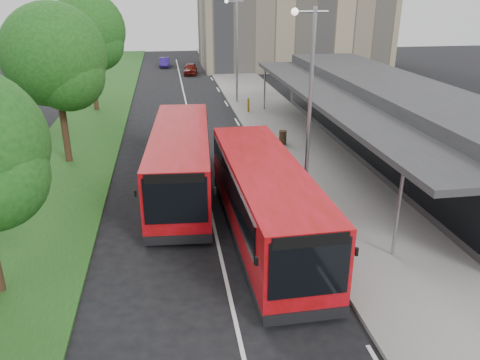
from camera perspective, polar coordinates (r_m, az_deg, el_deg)
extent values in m
plane|color=black|center=(18.38, -3.09, -6.13)|extent=(120.00, 120.00, 0.00)
cube|color=gray|center=(37.90, 2.81, 8.89)|extent=(5.00, 80.00, 0.15)
cube|color=#1E4416|center=(37.55, -17.21, 7.77)|extent=(5.00, 80.00, 0.10)
cube|color=silver|center=(32.35, -5.92, 6.38)|extent=(0.12, 70.00, 0.01)
cube|color=silver|center=(17.27, 8.71, -8.35)|extent=(0.12, 2.00, 0.01)
cube|color=silver|center=(22.45, 4.23, -0.73)|extent=(0.12, 2.00, 0.01)
cube|color=silver|center=(27.95, 1.48, 3.97)|extent=(0.12, 2.00, 0.01)
cube|color=silver|center=(33.63, -0.36, 7.10)|extent=(0.12, 2.00, 0.01)
cube|color=silver|center=(39.40, -1.69, 9.32)|extent=(0.12, 2.00, 0.01)
cube|color=silver|center=(45.24, -2.68, 10.96)|extent=(0.12, 2.00, 0.01)
cube|color=silver|center=(51.11, -3.46, 12.22)|extent=(0.12, 2.00, 0.01)
cube|color=silver|center=(57.01, -4.08, 13.23)|extent=(0.12, 2.00, 0.01)
cube|color=silver|center=(62.92, -4.58, 14.04)|extent=(0.12, 2.00, 0.01)
cube|color=#2C2C2F|center=(28.00, 18.11, 7.17)|extent=(5.00, 26.00, 4.00)
cube|color=black|center=(27.07, 13.21, 6.31)|extent=(0.06, 24.00, 2.20)
cube|color=#2C2C2F|center=(26.22, 10.90, 9.83)|extent=(2.80, 26.00, 0.25)
cylinder|color=gray|center=(16.65, 18.66, -4.14)|extent=(0.12, 0.12, 3.30)
cylinder|color=gray|center=(36.59, 3.02, 10.94)|extent=(0.12, 0.12, 3.30)
cylinder|color=#332214|center=(26.56, -20.61, 6.14)|extent=(0.36, 0.36, 4.06)
sphere|color=#144813|center=(25.89, -21.72, 13.99)|extent=(5.16, 5.16, 5.16)
sphere|color=#144813|center=(25.50, -20.27, 11.97)|extent=(3.69, 3.69, 3.69)
sphere|color=#144813|center=(26.56, -22.38, 12.65)|extent=(4.06, 4.06, 4.06)
cylinder|color=#332214|center=(38.10, -17.38, 11.18)|extent=(0.36, 0.36, 4.29)
sphere|color=#144813|center=(37.63, -18.08, 17.00)|extent=(5.46, 5.46, 5.46)
sphere|color=#144813|center=(37.23, -17.04, 15.56)|extent=(3.90, 3.90, 3.90)
sphere|color=#144813|center=(38.25, -18.61, 15.97)|extent=(4.29, 4.29, 4.29)
cylinder|color=gray|center=(19.55, 8.49, 8.44)|extent=(0.16, 0.16, 8.00)
cylinder|color=gray|center=(18.98, 8.55, 19.65)|extent=(1.40, 0.10, 0.10)
sphere|color=silver|center=(18.81, 6.69, 19.71)|extent=(0.28, 0.28, 0.28)
cylinder|color=gray|center=(38.83, -0.39, 15.34)|extent=(0.16, 0.16, 8.00)
cylinder|color=gray|center=(38.54, -0.72, 20.96)|extent=(1.40, 0.10, 0.10)
sphere|color=silver|center=(38.46, -1.67, 20.95)|extent=(0.28, 0.28, 0.28)
cube|color=red|center=(17.10, 3.08, -2.25)|extent=(2.66, 10.35, 2.60)
cube|color=black|center=(17.66, 2.99, -6.01)|extent=(2.68, 10.37, 0.29)
cube|color=black|center=(12.59, 8.48, -10.66)|extent=(2.21, 0.09, 1.72)
cube|color=black|center=(21.68, 0.02, 4.30)|extent=(2.16, 0.09, 1.28)
cube|color=black|center=(16.95, -1.23, -0.72)|extent=(0.23, 8.83, 1.18)
cube|color=black|center=(17.48, 6.87, -0.16)|extent=(0.23, 8.83, 1.18)
cube|color=black|center=(13.46, 8.12, -16.15)|extent=(2.45, 0.13, 0.34)
cube|color=black|center=(12.15, 8.71, -7.37)|extent=(2.06, 0.08, 0.34)
cube|color=black|center=(12.31, 2.05, -9.88)|extent=(0.08, 0.08, 0.25)
cube|color=black|center=(13.09, 14.03, -8.48)|extent=(0.08, 0.08, 0.25)
cylinder|color=black|center=(14.63, 1.95, -12.17)|extent=(0.31, 0.89, 0.88)
cylinder|color=black|center=(15.14, 9.76, -11.23)|extent=(0.31, 0.89, 0.88)
cylinder|color=black|center=(20.41, -1.92, -1.75)|extent=(0.31, 0.89, 0.88)
cylinder|color=black|center=(20.77, 3.72, -1.34)|extent=(0.31, 0.89, 0.88)
cube|color=red|center=(21.27, -7.21, 2.60)|extent=(3.21, 10.51, 2.61)
cube|color=black|center=(21.72, -7.05, -0.58)|extent=(3.23, 10.53, 0.30)
cube|color=black|center=(16.34, -7.85, -2.55)|extent=(2.22, 0.21, 1.73)
cube|color=black|center=(26.12, -6.87, 7.24)|extent=(2.17, 0.21, 1.28)
cube|color=black|center=(21.49, -10.58, 3.92)|extent=(0.69, 8.86, 1.18)
cube|color=black|center=(21.38, -3.88, 4.15)|extent=(0.69, 8.86, 1.18)
cube|color=black|center=(17.02, -7.59, -7.25)|extent=(2.47, 0.26, 0.35)
cube|color=black|center=(16.01, -8.01, 0.17)|extent=(2.07, 0.19, 0.35)
cube|color=black|center=(16.58, -12.63, -1.59)|extent=(0.09, 0.09, 0.25)
cube|color=black|center=(16.42, -3.05, -1.30)|extent=(0.09, 0.09, 0.25)
cylinder|color=black|center=(18.72, -10.55, -4.42)|extent=(0.36, 0.91, 0.89)
cylinder|color=black|center=(18.61, -4.18, -4.24)|extent=(0.36, 0.91, 0.89)
cylinder|color=black|center=(24.89, -9.20, 2.45)|extent=(0.36, 0.91, 0.89)
cylinder|color=black|center=(24.81, -4.43, 2.61)|extent=(0.36, 0.91, 0.89)
cylinder|color=#342415|center=(28.19, 5.23, 5.21)|extent=(0.56, 0.56, 0.81)
cylinder|color=yellow|center=(35.76, 1.03, 9.10)|extent=(0.19, 0.19, 1.05)
imported|color=#56110C|center=(54.06, -6.07, 13.33)|extent=(1.76, 3.69, 1.22)
imported|color=navy|center=(60.09, -9.19, 13.99)|extent=(1.30, 3.40, 1.10)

